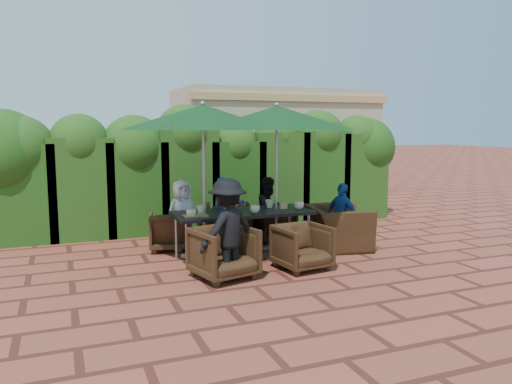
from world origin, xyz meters
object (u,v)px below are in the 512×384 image
object	(u,v)px
chair_far_left	(171,229)
chair_end_right	(338,220)
chair_near_right	(302,245)
chair_far_mid	(229,222)
chair_far_right	(271,221)
umbrella_right	(277,118)
umbrella_left	(203,118)
dining_table	(243,216)
chair_near_left	(224,250)

from	to	relation	value
chair_far_left	chair_end_right	world-z (taller)	chair_end_right
chair_near_right	chair_far_mid	bearing A→B (deg)	96.26
chair_near_right	chair_end_right	size ratio (longest dim) A/B	0.66
chair_far_right	chair_near_right	bearing A→B (deg)	72.57
umbrella_right	chair_far_right	distance (m)	2.08
umbrella_right	chair_far_mid	xyz separation A→B (m)	(-0.50, 0.95, -1.81)
umbrella_left	chair_near_right	size ratio (longest dim) A/B	3.41
dining_table	umbrella_left	bearing A→B (deg)	178.31
chair_far_left	chair_end_right	distance (m)	2.87
chair_far_right	chair_near_left	size ratio (longest dim) A/B	0.93
umbrella_right	chair_near_left	distance (m)	2.40
chair_near_right	chair_end_right	bearing A→B (deg)	31.11
umbrella_left	chair_end_right	bearing A→B (deg)	-0.28
chair_far_right	umbrella_left	bearing A→B (deg)	23.48
chair_end_right	chair_far_mid	bearing A→B (deg)	70.76
dining_table	umbrella_right	distance (m)	1.65
umbrella_right	chair_end_right	distance (m)	2.08
chair_far_left	umbrella_right	bearing A→B (deg)	161.89
dining_table	chair_end_right	bearing A→B (deg)	0.22
chair_far_mid	chair_near_left	world-z (taller)	chair_far_mid
chair_far_right	chair_far_left	bearing A→B (deg)	-7.50
umbrella_right	chair_far_left	distance (m)	2.58
chair_far_right	chair_near_left	distance (m)	2.43
dining_table	umbrella_right	xyz separation A→B (m)	(0.60, 0.04, 1.54)
chair_near_left	chair_far_left	bearing A→B (deg)	86.09
umbrella_left	chair_far_mid	world-z (taller)	umbrella_left
chair_end_right	chair_near_left	bearing A→B (deg)	123.53
umbrella_left	umbrella_right	distance (m)	1.22
chair_far_right	chair_near_left	bearing A→B (deg)	43.29
umbrella_left	chair_far_left	xyz separation A→B (m)	(-0.34, 0.92, -1.85)
chair_far_right	chair_far_mid	bearing A→B (deg)	-10.91
chair_near_right	chair_far_left	bearing A→B (deg)	121.62
dining_table	chair_near_left	world-z (taller)	chair_near_left
chair_far_right	chair_near_left	xyz separation A→B (m)	(-1.52, -1.89, 0.03)
umbrella_right	chair_far_right	xyz separation A→B (m)	(0.30, 0.91, -1.85)
chair_near_right	chair_far_right	bearing A→B (deg)	72.54
chair_far_left	chair_near_right	size ratio (longest dim) A/B	0.98
dining_table	chair_near_right	size ratio (longest dim) A/B	3.00
dining_table	chair_far_left	xyz separation A→B (m)	(-0.96, 0.94, -0.32)
chair_far_right	chair_end_right	size ratio (longest dim) A/B	0.67
umbrella_right	chair_near_left	xyz separation A→B (m)	(-1.22, -0.98, -1.82)
umbrella_left	umbrella_right	world-z (taller)	same
chair_far_right	chair_near_right	size ratio (longest dim) A/B	1.01
dining_table	chair_far_left	world-z (taller)	dining_table
chair_near_right	chair_near_left	bearing A→B (deg)	172.33
chair_far_right	chair_end_right	bearing A→B (deg)	123.79
umbrella_right	umbrella_left	bearing A→B (deg)	-178.94
chair_near_left	chair_far_right	bearing A→B (deg)	36.96
chair_near_left	chair_end_right	bearing A→B (deg)	7.58
chair_near_left	chair_near_right	world-z (taller)	chair_near_left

